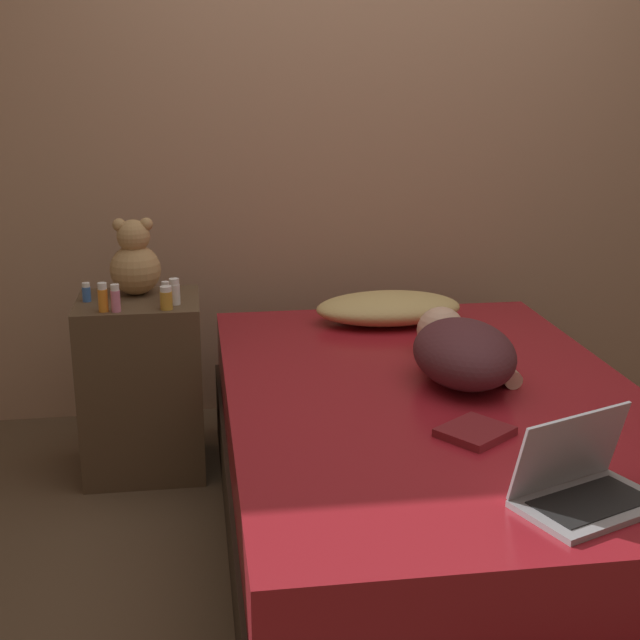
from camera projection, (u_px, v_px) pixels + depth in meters
name	position (u px, v px, depth m)	size (l,w,h in m)	color
ground_plane	(430.00, 542.00, 3.01)	(12.00, 12.00, 0.00)	brown
wall_back	(362.00, 122.00, 3.90)	(8.00, 0.06, 2.60)	tan
bed	(433.00, 470.00, 2.93)	(1.36, 2.10, 0.54)	#2D2319
nightstand	(143.00, 386.00, 3.45)	(0.46, 0.40, 0.69)	brown
pillow	(388.00, 308.00, 3.59)	(0.59, 0.34, 0.12)	tan
person_lying	(461.00, 350.00, 2.95)	(0.35, 0.63, 0.21)	#4C2328
laptop	(583.00, 484.00, 2.13)	(0.40, 0.33, 0.22)	#9E9EA3
teddy_bear	(135.00, 261.00, 3.40)	(0.19, 0.19, 0.30)	tan
bottle_orange	(103.00, 298.00, 3.19)	(0.04, 0.04, 0.11)	orange
bottle_amber	(166.00, 298.00, 3.22)	(0.04, 0.04, 0.09)	gold
bottle_blue	(86.00, 292.00, 3.32)	(0.03, 0.03, 0.07)	#3866B2
bottle_white	(174.00, 292.00, 3.28)	(0.04, 0.04, 0.10)	white
bottle_pink	(116.00, 298.00, 3.19)	(0.03, 0.03, 0.10)	pink
bottle_red	(166.00, 292.00, 3.33)	(0.03, 0.03, 0.07)	#B72D2D
book	(475.00, 432.00, 2.52)	(0.25, 0.24, 0.02)	maroon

